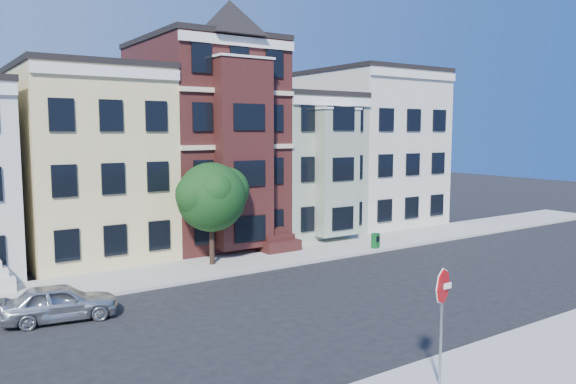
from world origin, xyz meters
TOP-DOWN VIEW (x-y plane):
  - ground at (0.00, 0.00)m, footprint 120.00×120.00m
  - far_sidewalk at (0.00, 8.00)m, footprint 60.00×4.00m
  - near_sidewalk at (0.00, -8.00)m, footprint 60.00×4.00m
  - house_yellow at (-7.00, 14.50)m, footprint 7.00×9.00m
  - house_brown at (0.00, 14.50)m, footprint 7.00×9.00m
  - house_green at (6.50, 14.50)m, footprint 6.00×9.00m
  - house_cream at (13.50, 14.50)m, footprint 8.00×9.00m
  - street_tree at (-2.65, 8.26)m, footprint 7.24×7.24m
  - parked_car at (-10.86, 4.12)m, footprint 4.21×2.25m
  - newspaper_box at (6.90, 6.49)m, footprint 0.45×0.42m
  - stop_sign at (-3.73, -7.35)m, footprint 0.98×0.15m

SIDE VIEW (x-z plane):
  - ground at x=0.00m, z-range 0.00..0.00m
  - far_sidewalk at x=0.00m, z-range 0.00..0.15m
  - near_sidewalk at x=0.00m, z-range 0.00..0.15m
  - newspaper_box at x=6.90m, z-range 0.15..1.01m
  - parked_car at x=-10.86m, z-range 0.00..1.36m
  - stop_sign at x=-3.73m, z-range 0.15..3.71m
  - street_tree at x=-2.65m, z-range 0.15..6.53m
  - house_green at x=6.50m, z-range 0.00..9.00m
  - house_yellow at x=-7.00m, z-range 0.00..10.00m
  - house_cream at x=13.50m, z-range 0.00..11.00m
  - house_brown at x=0.00m, z-range 0.00..12.00m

